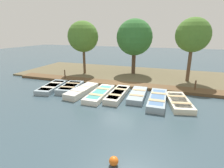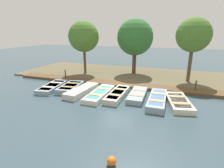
# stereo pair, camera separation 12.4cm
# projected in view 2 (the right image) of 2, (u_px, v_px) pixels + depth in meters

# --- Properties ---
(ground_plane) EXTENTS (80.00, 80.00, 0.00)m
(ground_plane) POSITION_uv_depth(u_px,v_px,m) (120.00, 90.00, 13.59)
(ground_plane) COLOR #384C56
(shore_bank) EXTENTS (8.00, 24.00, 0.14)m
(shore_bank) POSITION_uv_depth(u_px,v_px,m) (134.00, 75.00, 18.08)
(shore_bank) COLOR brown
(shore_bank) RESTS_ON ground_plane
(dock_walkway) EXTENTS (1.33, 20.71, 0.22)m
(dock_walkway) POSITION_uv_depth(u_px,v_px,m) (125.00, 85.00, 14.66)
(dock_walkway) COLOR brown
(dock_walkway) RESTS_ON ground_plane
(rowboat_0) EXTENTS (3.38, 1.65, 0.36)m
(rowboat_0) POSITION_uv_depth(u_px,v_px,m) (53.00, 87.00, 13.91)
(rowboat_0) COLOR #8C9EA8
(rowboat_0) RESTS_ON ground_plane
(rowboat_1) EXTENTS (2.85, 1.59, 0.42)m
(rowboat_1) POSITION_uv_depth(u_px,v_px,m) (71.00, 87.00, 13.66)
(rowboat_1) COLOR #8C9EA8
(rowboat_1) RESTS_ON ground_plane
(rowboat_2) EXTENTS (3.35, 1.27, 0.44)m
(rowboat_2) POSITION_uv_depth(u_px,v_px,m) (82.00, 91.00, 12.87)
(rowboat_2) COLOR beige
(rowboat_2) RESTS_ON ground_plane
(rowboat_3) EXTENTS (3.60, 1.12, 0.36)m
(rowboat_3) POSITION_uv_depth(u_px,v_px,m) (100.00, 94.00, 12.35)
(rowboat_3) COLOR silver
(rowboat_3) RESTS_ON ground_plane
(rowboat_4) EXTENTS (3.37, 0.96, 0.40)m
(rowboat_4) POSITION_uv_depth(u_px,v_px,m) (118.00, 94.00, 12.15)
(rowboat_4) COLOR beige
(rowboat_4) RESTS_ON ground_plane
(rowboat_5) EXTENTS (3.02, 1.12, 0.37)m
(rowboat_5) POSITION_uv_depth(u_px,v_px,m) (137.00, 95.00, 12.06)
(rowboat_5) COLOR #8C9EA8
(rowboat_5) RESTS_ON ground_plane
(rowboat_6) EXTENTS (3.55, 1.07, 0.42)m
(rowboat_6) POSITION_uv_depth(u_px,v_px,m) (157.00, 100.00, 11.16)
(rowboat_6) COLOR #8C9EA8
(rowboat_6) RESTS_ON ground_plane
(rowboat_7) EXTENTS (3.23, 1.84, 0.36)m
(rowboat_7) POSITION_uv_depth(u_px,v_px,m) (178.00, 102.00, 10.88)
(rowboat_7) COLOR beige
(rowboat_7) RESTS_ON ground_plane
(mooring_post_near) EXTENTS (0.11, 0.11, 0.95)m
(mooring_post_near) POSITION_uv_depth(u_px,v_px,m) (65.00, 75.00, 16.57)
(mooring_post_near) COLOR brown
(mooring_post_near) RESTS_ON ground_plane
(mooring_post_far) EXTENTS (0.11, 0.11, 0.95)m
(mooring_post_far) POSITION_uv_depth(u_px,v_px,m) (196.00, 87.00, 12.94)
(mooring_post_far) COLOR brown
(mooring_post_far) RESTS_ON ground_plane
(buoy) EXTENTS (0.33, 0.33, 0.33)m
(buoy) POSITION_uv_depth(u_px,v_px,m) (112.00, 161.00, 5.93)
(buoy) COLOR orange
(buoy) RESTS_ON ground_plane
(park_tree_far_left) EXTENTS (3.06, 3.06, 5.44)m
(park_tree_far_left) POSITION_uv_depth(u_px,v_px,m) (84.00, 37.00, 17.51)
(park_tree_far_left) COLOR brown
(park_tree_far_left) RESTS_ON ground_plane
(park_tree_left) EXTENTS (3.60, 3.60, 5.65)m
(park_tree_left) POSITION_uv_depth(u_px,v_px,m) (135.00, 38.00, 17.50)
(park_tree_left) COLOR #4C3828
(park_tree_left) RESTS_ON ground_plane
(park_tree_center) EXTENTS (2.85, 2.85, 5.55)m
(park_tree_center) POSITION_uv_depth(u_px,v_px,m) (194.00, 35.00, 14.47)
(park_tree_center) COLOR brown
(park_tree_center) RESTS_ON ground_plane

